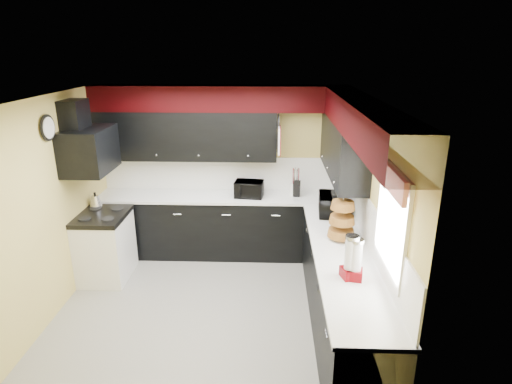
% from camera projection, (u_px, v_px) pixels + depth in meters
% --- Properties ---
extents(ground, '(3.60, 3.60, 0.00)m').
position_uv_depth(ground, '(210.00, 310.00, 5.15)').
color(ground, gray).
rests_on(ground, ground).
extents(wall_back, '(3.60, 0.06, 2.50)m').
position_uv_depth(wall_back, '(223.00, 169.00, 6.45)').
color(wall_back, '#E0C666').
rests_on(wall_back, ground).
extents(wall_right, '(0.06, 3.60, 2.50)m').
position_uv_depth(wall_right, '(369.00, 216.00, 4.69)').
color(wall_right, '#E0C666').
rests_on(wall_right, ground).
extents(wall_left, '(0.06, 3.60, 2.50)m').
position_uv_depth(wall_left, '(46.00, 211.00, 4.81)').
color(wall_left, '#E0C666').
rests_on(wall_left, ground).
extents(ceiling, '(3.60, 3.60, 0.06)m').
position_uv_depth(ceiling, '(201.00, 99.00, 4.34)').
color(ceiling, white).
rests_on(ceiling, wall_back).
extents(cab_back, '(3.60, 0.60, 0.90)m').
position_uv_depth(cab_back, '(222.00, 226.00, 6.42)').
color(cab_back, black).
rests_on(cab_back, ground).
extents(cab_right, '(0.60, 3.00, 0.90)m').
position_uv_depth(cab_right, '(341.00, 293.00, 4.67)').
color(cab_right, black).
rests_on(cab_right, ground).
extents(counter_back, '(3.62, 0.64, 0.04)m').
position_uv_depth(counter_back, '(221.00, 196.00, 6.27)').
color(counter_back, white).
rests_on(counter_back, cab_back).
extents(counter_right, '(0.64, 3.02, 0.04)m').
position_uv_depth(counter_right, '(344.00, 255.00, 4.52)').
color(counter_right, white).
rests_on(counter_right, cab_right).
extents(splash_back, '(3.60, 0.02, 0.50)m').
position_uv_depth(splash_back, '(223.00, 173.00, 6.46)').
color(splash_back, white).
rests_on(splash_back, counter_back).
extents(splash_right, '(0.02, 3.60, 0.50)m').
position_uv_depth(splash_right, '(367.00, 221.00, 4.71)').
color(splash_right, white).
rests_on(splash_right, counter_right).
extents(upper_back, '(2.60, 0.35, 0.70)m').
position_uv_depth(upper_back, '(186.00, 135.00, 6.12)').
color(upper_back, black).
rests_on(upper_back, wall_back).
extents(upper_right, '(0.35, 1.80, 0.70)m').
position_uv_depth(upper_right, '(343.00, 148.00, 5.36)').
color(upper_right, black).
rests_on(upper_right, wall_right).
extents(soffit_back, '(3.60, 0.36, 0.35)m').
position_uv_depth(soffit_back, '(220.00, 98.00, 5.93)').
color(soffit_back, black).
rests_on(soffit_back, wall_back).
extents(soffit_right, '(0.36, 3.24, 0.35)m').
position_uv_depth(soffit_right, '(364.00, 120.00, 4.17)').
color(soffit_right, black).
rests_on(soffit_right, wall_right).
extents(stove, '(0.60, 0.75, 0.86)m').
position_uv_depth(stove, '(106.00, 248.00, 5.77)').
color(stove, white).
rests_on(stove, ground).
extents(cooktop, '(0.62, 0.77, 0.06)m').
position_uv_depth(cooktop, '(102.00, 216.00, 5.62)').
color(cooktop, black).
rests_on(cooktop, stove).
extents(hood, '(0.50, 0.78, 0.55)m').
position_uv_depth(hood, '(89.00, 150.00, 5.33)').
color(hood, black).
rests_on(hood, wall_left).
extents(hood_duct, '(0.24, 0.40, 0.40)m').
position_uv_depth(hood_duct, '(74.00, 116.00, 5.20)').
color(hood_duct, black).
rests_on(hood_duct, wall_left).
extents(window, '(0.03, 0.86, 0.96)m').
position_uv_depth(window, '(392.00, 222.00, 3.74)').
color(window, white).
rests_on(window, wall_right).
extents(valance, '(0.04, 0.88, 0.20)m').
position_uv_depth(valance, '(390.00, 179.00, 3.61)').
color(valance, red).
rests_on(valance, wall_right).
extents(pan_top, '(0.03, 0.22, 0.40)m').
position_uv_depth(pan_top, '(278.00, 123.00, 5.94)').
color(pan_top, black).
rests_on(pan_top, upper_back).
extents(pan_mid, '(0.03, 0.28, 0.46)m').
position_uv_depth(pan_mid, '(278.00, 142.00, 5.90)').
color(pan_mid, black).
rests_on(pan_mid, upper_back).
extents(pan_low, '(0.03, 0.24, 0.42)m').
position_uv_depth(pan_low, '(278.00, 141.00, 6.16)').
color(pan_low, black).
rests_on(pan_low, upper_back).
extents(cut_board, '(0.03, 0.26, 0.35)m').
position_uv_depth(cut_board, '(279.00, 141.00, 5.77)').
color(cut_board, white).
rests_on(cut_board, upper_back).
extents(baskets, '(0.27, 0.27, 0.50)m').
position_uv_depth(baskets, '(342.00, 219.00, 4.77)').
color(baskets, brown).
rests_on(baskets, upper_right).
extents(clock, '(0.03, 0.30, 0.30)m').
position_uv_depth(clock, '(47.00, 128.00, 4.75)').
color(clock, black).
rests_on(clock, wall_left).
extents(deco_plate, '(0.03, 0.24, 0.24)m').
position_uv_depth(deco_plate, '(383.00, 131.00, 4.03)').
color(deco_plate, white).
rests_on(deco_plate, wall_right).
extents(toaster_oven, '(0.44, 0.38, 0.23)m').
position_uv_depth(toaster_oven, '(249.00, 189.00, 6.16)').
color(toaster_oven, black).
rests_on(toaster_oven, counter_back).
extents(microwave, '(0.36, 0.50, 0.26)m').
position_uv_depth(microwave, '(332.00, 205.00, 5.52)').
color(microwave, black).
rests_on(microwave, counter_right).
extents(utensil_crock, '(0.21, 0.21, 0.18)m').
position_uv_depth(utensil_crock, '(295.00, 189.00, 6.25)').
color(utensil_crock, white).
rests_on(utensil_crock, counter_back).
extents(knife_block, '(0.12, 0.15, 0.22)m').
position_uv_depth(knife_block, '(297.00, 189.00, 6.19)').
color(knife_block, black).
rests_on(knife_block, counter_back).
extents(kettle, '(0.20, 0.20, 0.15)m').
position_uv_depth(kettle, '(96.00, 201.00, 5.86)').
color(kettle, '#A8A7AC').
rests_on(kettle, cooktop).
extents(dispenser_a, '(0.17, 0.17, 0.38)m').
position_uv_depth(dispenser_a, '(356.00, 261.00, 3.95)').
color(dispenser_a, '#6B0707').
rests_on(dispenser_a, counter_right).
extents(dispenser_b, '(0.19, 0.19, 0.41)m').
position_uv_depth(dispenser_b, '(351.00, 258.00, 3.97)').
color(dispenser_b, '#590901').
rests_on(dispenser_b, counter_right).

